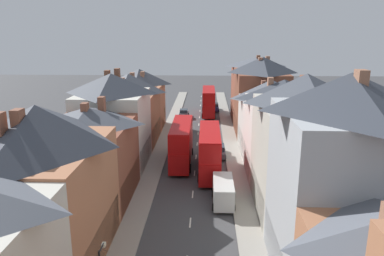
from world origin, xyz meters
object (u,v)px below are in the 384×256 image
object	(u,v)px
car_parked_left_a	(219,151)
car_parked_right_a	(215,107)
double_decker_bus_far_approaching	(181,142)
delivery_van	(223,191)
double_decker_bus_lead	(209,101)
double_decker_bus_mid_street	(210,151)
car_near_silver	(184,113)

from	to	relation	value
car_parked_left_a	car_parked_right_a	size ratio (longest dim) A/B	1.10
double_decker_bus_far_approaching	delivery_van	xyz separation A→B (m)	(4.91, -11.53, -1.48)
double_decker_bus_lead	car_parked_right_a	distance (m)	4.43
double_decker_bus_far_approaching	car_parked_left_a	bearing A→B (deg)	29.97
double_decker_bus_mid_street	delivery_van	size ratio (longest dim) A/B	2.08
double_decker_bus_far_approaching	delivery_van	size ratio (longest dim) A/B	2.08
double_decker_bus_mid_street	delivery_van	distance (m)	8.56
car_parked_left_a	double_decker_bus_lead	bearing A→B (deg)	92.89
double_decker_bus_lead	double_decker_bus_mid_street	distance (m)	31.95
car_parked_left_a	car_parked_right_a	distance (m)	29.67
double_decker_bus_lead	double_decker_bus_mid_street	bearing A→B (deg)	-90.00
car_near_silver	car_parked_left_a	distance (m)	24.22
double_decker_bus_mid_street	double_decker_bus_far_approaching	distance (m)	4.82
car_parked_left_a	delivery_van	xyz separation A→B (m)	(-0.00, -14.36, 0.50)
double_decker_bus_mid_street	car_parked_right_a	world-z (taller)	double_decker_bus_mid_street
double_decker_bus_mid_street	double_decker_bus_far_approaching	world-z (taller)	same
double_decker_bus_mid_street	double_decker_bus_lead	bearing A→B (deg)	90.00
double_decker_bus_mid_street	car_parked_left_a	size ratio (longest dim) A/B	2.37
car_parked_right_a	delivery_van	size ratio (longest dim) A/B	0.80
double_decker_bus_lead	double_decker_bus_mid_street	xyz separation A→B (m)	(0.00, -31.95, 0.00)
double_decker_bus_far_approaching	car_parked_right_a	world-z (taller)	double_decker_bus_far_approaching
car_parked_left_a	delivery_van	world-z (taller)	delivery_van
car_parked_right_a	double_decker_bus_far_approaching	bearing A→B (deg)	-98.59
double_decker_bus_mid_street	car_near_silver	xyz separation A→B (m)	(-4.89, 29.44, -1.98)
car_parked_right_a	double_decker_bus_lead	bearing A→B (deg)	-109.26
double_decker_bus_lead	delivery_van	distance (m)	40.33
double_decker_bus_lead	double_decker_bus_far_approaching	world-z (taller)	same
car_parked_right_a	car_near_silver	bearing A→B (deg)	-134.74
double_decker_bus_mid_street	delivery_van	world-z (taller)	double_decker_bus_mid_street
car_parked_left_a	delivery_van	size ratio (longest dim) A/B	0.88
double_decker_bus_mid_street	double_decker_bus_far_approaching	size ratio (longest dim) A/B	1.00
double_decker_bus_mid_street	delivery_van	xyz separation A→B (m)	(1.31, -8.32, -1.48)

